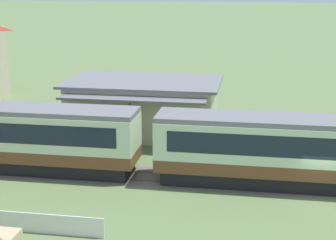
% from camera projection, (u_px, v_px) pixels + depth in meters
% --- Properties ---
extents(ground_plane, '(600.00, 600.00, 0.00)m').
position_uv_depth(ground_plane, '(321.00, 196.00, 29.98)').
color(ground_plane, '#607547').
extents(passenger_train, '(90.13, 3.24, 4.28)m').
position_uv_depth(passenger_train, '(151.00, 142.00, 32.33)').
color(passenger_train, brown).
rests_on(passenger_train, ground_plane).
extents(railway_track, '(146.00, 3.60, 0.04)m').
position_uv_depth(railway_track, '(88.00, 173.00, 33.62)').
color(railway_track, '#665B51').
rests_on(railway_track, ground_plane).
extents(station_building, '(12.37, 8.91, 4.40)m').
position_uv_depth(station_building, '(144.00, 107.00, 42.03)').
color(station_building, beige).
rests_on(station_building, ground_plane).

